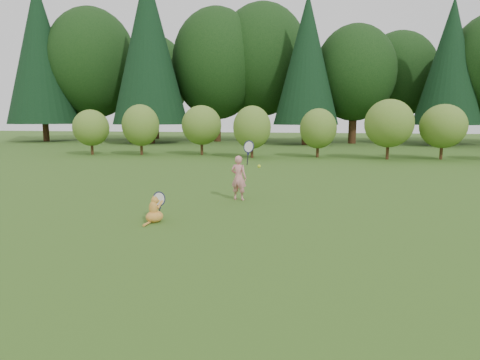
# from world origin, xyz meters

# --- Properties ---
(ground) EXTENTS (100.00, 100.00, 0.00)m
(ground) POSITION_xyz_m (0.00, 0.00, 0.00)
(ground) COLOR #2D4F16
(ground) RESTS_ON ground
(shrub_row) EXTENTS (28.00, 3.00, 2.80)m
(shrub_row) POSITION_xyz_m (0.00, 13.00, 1.40)
(shrub_row) COLOR #517C26
(shrub_row) RESTS_ON ground
(woodland_backdrop) EXTENTS (48.00, 10.00, 15.00)m
(woodland_backdrop) POSITION_xyz_m (0.00, 23.00, 7.50)
(woodland_backdrop) COLOR black
(woodland_backdrop) RESTS_ON ground
(child) EXTENTS (0.62, 0.41, 1.59)m
(child) POSITION_xyz_m (-0.11, 2.21, 0.56)
(child) COLOR pink
(child) RESTS_ON ground
(cat) EXTENTS (0.50, 0.72, 0.68)m
(cat) POSITION_xyz_m (-1.25, -0.14, 0.26)
(cat) COLOR #B56922
(cat) RESTS_ON ground
(tennis_ball) EXTENTS (0.07, 0.07, 0.07)m
(tennis_ball) POSITION_xyz_m (0.60, 0.74, 1.00)
(tennis_ball) COLOR #CBD419
(tennis_ball) RESTS_ON ground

